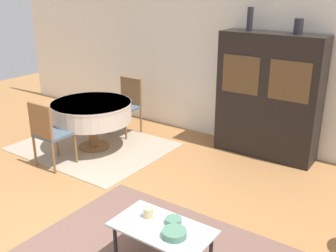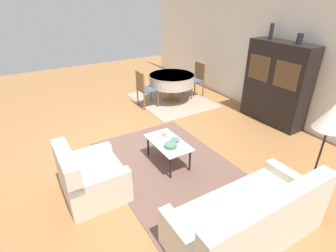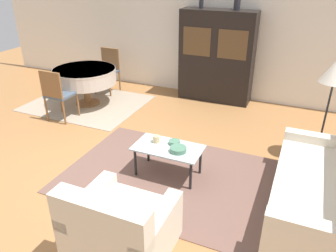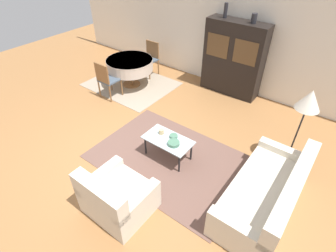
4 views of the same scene
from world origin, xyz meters
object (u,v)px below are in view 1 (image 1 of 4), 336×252
dining_table (92,112)px  vase_short (299,26)px  cup (148,212)px  coffee_table (162,232)px  dining_chair_far (127,102)px  vase_tall (250,19)px  display_cabinet (268,96)px  bowl (174,233)px  bowl_small (173,221)px  dining_chair_near (48,131)px

dining_table → vase_short: bearing=26.7°
cup → dining_table: bearing=145.6°
coffee_table → cup: cup is taller
dining_chair_far → coffee_table: bearing=135.4°
vase_tall → display_cabinet: bearing=-0.1°
dining_table → vase_tall: size_ratio=3.74×
bowl → vase_tall: 3.49m
display_cabinet → dining_chair_far: display_cabinet is taller
bowl_small → dining_chair_far: bearing=137.3°
bowl_small → vase_tall: size_ratio=0.46×
dining_table → dining_chair_far: size_ratio=1.30×
vase_short → dining_chair_near: bearing=-140.6°
dining_table → bowl_small: size_ratio=8.19×
bowl → vase_short: size_ratio=1.03×
dining_table → dining_chair_near: 0.84m
display_cabinet → dining_chair_near: 3.20m
vase_tall → vase_short: (0.70, -0.00, -0.06)m
dining_table → vase_short: vase_short is taller
bowl_small → cup: bearing=-168.4°
bowl_small → vase_tall: bearing=102.6°
dining_chair_near → bowl: 2.84m
coffee_table → dining_chair_near: (-2.54, 0.82, 0.16)m
vase_short → vase_tall: bearing=180.0°
vase_tall → vase_short: vase_tall is taller
dining_table → bowl_small: dining_table is taller
cup → vase_tall: bearing=97.6°
dining_table → bowl: 3.20m
dining_chair_near → dining_chair_far: (0.00, 1.68, 0.00)m
bowl_small → bowl: bearing=-53.8°
vase_short → display_cabinet: bearing=-179.8°
coffee_table → cup: size_ratio=9.44×
dining_chair_far → vase_tall: vase_tall is taller
cup → vase_short: bearing=84.0°
dining_chair_near → dining_chair_far: size_ratio=1.00×
dining_table → coffee_table: bearing=-33.2°
bowl → vase_tall: size_ratio=0.65×
dining_chair_far → bowl: size_ratio=4.40×
display_cabinet → dining_chair_far: bearing=-168.1°
dining_table → cup: bearing=-34.4°
dining_table → dining_chair_near: size_ratio=1.30×
bowl → bowl_small: size_ratio=1.43×
display_cabinet → dining_table: size_ratio=1.48×
dining_chair_far → vase_short: 3.03m
display_cabinet → vase_short: vase_short is taller
display_cabinet → cup: (0.02, -2.93, -0.43)m
coffee_table → cup: (-0.20, 0.06, 0.10)m
dining_chair_near → dining_chair_far: same height
dining_table → bowl: (2.71, -1.71, -0.14)m
coffee_table → display_cabinet: bearing=94.2°
bowl_small → coffee_table: bearing=-112.3°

